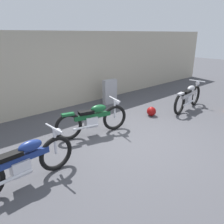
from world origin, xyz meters
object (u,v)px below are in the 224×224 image
helmet (151,111)px  motorcycle_silver (188,97)px  stone_marker (110,92)px  motorcycle_green (93,119)px  motorcycle_blue (24,163)px

helmet → motorcycle_silver: motorcycle_silver is taller
helmet → stone_marker: bearing=93.3°
motorcycle_silver → helmet: bearing=156.1°
stone_marker → motorcycle_green: stone_marker is taller
stone_marker → helmet: 1.93m
helmet → motorcycle_blue: motorcycle_blue is taller
stone_marker → motorcycle_blue: 4.98m
motorcycle_green → helmet: bearing=9.7°
stone_marker → motorcycle_silver: size_ratio=0.44×
motorcycle_blue → motorcycle_silver: motorcycle_silver is taller
stone_marker → motorcycle_blue: bearing=-148.9°
motorcycle_green → motorcycle_silver: 3.74m
helmet → motorcycle_green: 2.26m
motorcycle_green → motorcycle_blue: bearing=-145.5°
helmet → motorcycle_blue: size_ratio=0.15×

